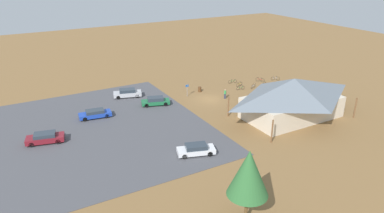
{
  "coord_description": "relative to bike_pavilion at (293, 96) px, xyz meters",
  "views": [
    {
      "loc": [
        30.34,
        47.58,
        21.64
      ],
      "look_at": [
        5.58,
        3.81,
        1.2
      ],
      "focal_mm": 33.58,
      "sensor_mm": 36.0,
      "label": 1
    }
  ],
  "objects": [
    {
      "name": "trash_bin",
      "position": [
        6.18,
        -16.26,
        -2.86
      ],
      "size": [
        0.6,
        0.6,
        0.9
      ],
      "primitive_type": "cylinder",
      "color": "brown",
      "rests_on": "ground"
    },
    {
      "name": "bicycle_green_back_row",
      "position": [
        -1.72,
        -17.28,
        -2.95
      ],
      "size": [
        1.76,
        0.48,
        0.8
      ],
      "color": "black",
      "rests_on": "ground"
    },
    {
      "name": "car_green_inner_stall",
      "position": [
        15.66,
        -14.2,
        -2.59
      ],
      "size": [
        4.8,
        3.03,
        1.34
      ],
      "color": "#1E6B3D",
      "rests_on": "parking_lot_asphalt"
    },
    {
      "name": "pine_west",
      "position": [
        20.05,
        15.24,
        1.66
      ],
      "size": [
        3.66,
        3.66,
        7.14
      ],
      "color": "brown",
      "rests_on": "ground"
    },
    {
      "name": "bicycle_purple_yard_front",
      "position": [
        -10.31,
        -9.15,
        -2.92
      ],
      "size": [
        0.86,
        1.62,
        0.83
      ],
      "color": "black",
      "rests_on": "ground"
    },
    {
      "name": "car_silver_far_end",
      "position": [
        18.32,
        -19.93,
        -2.56
      ],
      "size": [
        4.99,
        3.09,
        1.41
      ],
      "color": "#BCBCC1",
      "rests_on": "parking_lot_asphalt"
    },
    {
      "name": "bicycle_teal_by_bin",
      "position": [
        -7.96,
        -8.94,
        -2.91
      ],
      "size": [
        1.54,
        0.95,
        0.92
      ],
      "color": "black",
      "rests_on": "ground"
    },
    {
      "name": "car_white_near_entry",
      "position": [
        17.99,
        2.84,
        -2.6
      ],
      "size": [
        4.84,
        3.08,
        1.33
      ],
      "color": "white",
      "rests_on": "parking_lot_asphalt"
    },
    {
      "name": "ground",
      "position": [
        6.69,
        -12.05,
        -3.31
      ],
      "size": [
        160.0,
        160.0,
        0.0
      ],
      "primitive_type": "plane",
      "color": "olive",
      "rests_on": "ground"
    },
    {
      "name": "bicycle_white_near_porch",
      "position": [
        -3.37,
        -13.13,
        -2.96
      ],
      "size": [
        1.59,
        0.81,
        0.81
      ],
      "color": "black",
      "rests_on": "ground"
    },
    {
      "name": "car_maroon_aisle_side",
      "position": [
        33.24,
        -9.27,
        -2.59
      ],
      "size": [
        4.93,
        2.91,
        1.33
      ],
      "color": "maroon",
      "rests_on": "parking_lot_asphalt"
    },
    {
      "name": "bicycle_red_front_row",
      "position": [
        -6.88,
        -15.45,
        -2.92
      ],
      "size": [
        0.92,
        1.54,
        0.83
      ],
      "color": "black",
      "rests_on": "ground"
    },
    {
      "name": "bicycle_green_lone_west",
      "position": [
        -0.77,
        -13.48,
        -2.96
      ],
      "size": [
        1.68,
        0.48,
        0.78
      ],
      "color": "black",
      "rests_on": "ground"
    },
    {
      "name": "bicycle_blue_edge_north",
      "position": [
        -6.27,
        -7.77,
        -2.93
      ],
      "size": [
        1.4,
        1.06,
        0.83
      ],
      "color": "black",
      "rests_on": "ground"
    },
    {
      "name": "bicycle_silver_yard_center",
      "position": [
        -10.1,
        -14.72,
        -2.95
      ],
      "size": [
        1.36,
        1.01,
        0.81
      ],
      "color": "black",
      "rests_on": "ground"
    },
    {
      "name": "visitor_at_bikes",
      "position": [
        4.16,
        -11.23,
        -2.46
      ],
      "size": [
        0.4,
        0.39,
        1.63
      ],
      "color": "#2D3347",
      "rests_on": "ground"
    },
    {
      "name": "bicycle_orange_mid_cluster",
      "position": [
        -5.63,
        -12.86,
        -2.96
      ],
      "size": [
        1.6,
        0.77,
        0.82
      ],
      "color": "black",
      "rests_on": "ground"
    },
    {
      "name": "bicycle_yellow_lone_east",
      "position": [
        -1.76,
        -15.18,
        -2.92
      ],
      "size": [
        1.69,
        0.65,
        0.85
      ],
      "color": "black",
      "rests_on": "ground"
    },
    {
      "name": "parking_lot_asphalt",
      "position": [
        29.15,
        -9.78,
        -3.29
      ],
      "size": [
        34.29,
        32.21,
        0.05
      ],
      "primitive_type": "cube",
      "color": "#4C4C51",
      "rests_on": "ground"
    },
    {
      "name": "car_blue_back_corner",
      "position": [
        25.53,
        -13.96,
        -2.63
      ],
      "size": [
        4.84,
        2.37,
        1.23
      ],
      "color": "#1E42B2",
      "rests_on": "parking_lot_asphalt"
    },
    {
      "name": "bicycle_black_trailside",
      "position": [
        -6.11,
        -9.93,
        -2.94
      ],
      "size": [
        0.48,
        1.78,
        0.85
      ],
      "color": "black",
      "rests_on": "ground"
    },
    {
      "name": "bike_pavilion",
      "position": [
        0.0,
        0.0,
        0.0
      ],
      "size": [
        16.32,
        10.04,
        5.98
      ],
      "color": "beige",
      "rests_on": "ground"
    },
    {
      "name": "lot_sign",
      "position": [
        9.23,
        -15.33,
        -1.9
      ],
      "size": [
        0.56,
        0.08,
        2.2
      ],
      "color": "#99999E",
      "rests_on": "ground"
    }
  ]
}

